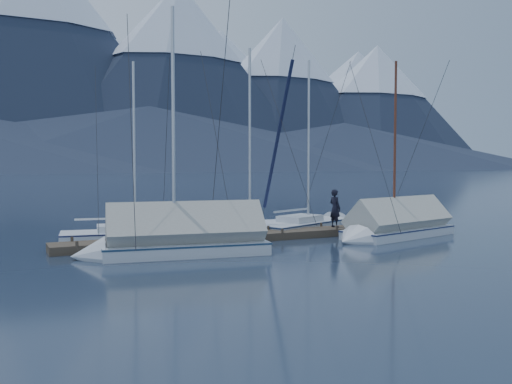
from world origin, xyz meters
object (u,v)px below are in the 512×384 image
(sailboat_covered_near, at_px, (392,228))
(sailboat_open_right, at_px, (314,225))
(sailboat_covered_far, at_px, (170,242))
(person, at_px, (335,208))
(sailboat_open_mid, at_px, (259,229))
(sailboat_open_left, at_px, (146,236))

(sailboat_covered_near, bearing_deg, sailboat_open_right, 105.50)
(sailboat_open_right, relative_size, sailboat_covered_near, 1.07)
(sailboat_covered_far, distance_m, person, 9.59)
(sailboat_open_right, xyz_separation_m, sailboat_covered_far, (-9.54, -4.98, 0.33))
(person, bearing_deg, sailboat_covered_far, 97.65)
(sailboat_covered_near, bearing_deg, person, 125.43)
(sailboat_covered_far, bearing_deg, sailboat_open_mid, 38.09)
(sailboat_open_left, relative_size, sailboat_covered_near, 0.97)
(sailboat_open_left, relative_size, sailboat_open_mid, 0.88)
(person, bearing_deg, sailboat_open_mid, 45.17)
(sailboat_open_mid, relative_size, sailboat_open_right, 1.04)
(sailboat_open_left, bearing_deg, person, -14.15)
(sailboat_covered_far, bearing_deg, person, 15.20)
(sailboat_open_right, bearing_deg, sailboat_open_left, -178.64)
(sailboat_open_mid, height_order, sailboat_covered_near, sailboat_open_mid)
(sailboat_covered_near, height_order, sailboat_covered_far, sailboat_covered_far)
(person, bearing_deg, sailboat_open_left, 68.30)
(sailboat_open_right, xyz_separation_m, person, (-0.32, -2.48, 1.11))
(sailboat_open_right, relative_size, sailboat_covered_far, 0.95)
(sailboat_open_left, bearing_deg, sailboat_covered_far, -93.26)
(sailboat_open_mid, bearing_deg, sailboat_covered_near, -44.62)
(sailboat_open_left, relative_size, sailboat_covered_far, 0.87)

